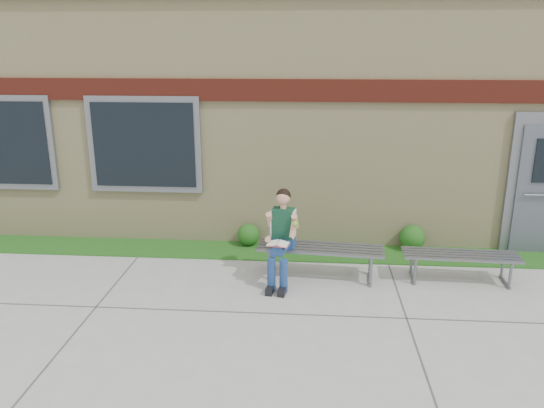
{
  "coord_description": "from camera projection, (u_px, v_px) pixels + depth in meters",
  "views": [
    {
      "loc": [
        -0.23,
        -5.55,
        3.28
      ],
      "look_at": [
        -0.78,
        1.7,
        1.1
      ],
      "focal_mm": 35.0,
      "sensor_mm": 36.0,
      "label": 1
    }
  ],
  "objects": [
    {
      "name": "ground",
      "position": [
        328.0,
        336.0,
        6.22
      ],
      "size": [
        80.0,
        80.0,
        0.0
      ],
      "primitive_type": "plane",
      "color": "#9E9E99",
      "rests_on": "ground"
    },
    {
      "name": "grass_strip",
      "position": [
        324.0,
        253.0,
        8.7
      ],
      "size": [
        16.0,
        0.8,
        0.02
      ],
      "primitive_type": "cube",
      "color": "#224A13",
      "rests_on": "ground"
    },
    {
      "name": "school_building",
      "position": [
        324.0,
        103.0,
        11.34
      ],
      "size": [
        16.2,
        6.22,
        4.2
      ],
      "color": "beige",
      "rests_on": "ground"
    },
    {
      "name": "bench_left",
      "position": [
        320.0,
        254.0,
        7.73
      ],
      "size": [
        1.86,
        0.67,
        0.47
      ],
      "rotation": [
        0.0,
        0.0,
        -0.09
      ],
      "color": "slate",
      "rests_on": "ground"
    },
    {
      "name": "bench_right",
      "position": [
        460.0,
        260.0,
        7.59
      ],
      "size": [
        1.65,
        0.52,
        0.42
      ],
      "rotation": [
        0.0,
        0.0,
        -0.04
      ],
      "color": "slate",
      "rests_on": "ground"
    },
    {
      "name": "girl",
      "position": [
        282.0,
        235.0,
        7.47
      ],
      "size": [
        0.48,
        0.82,
        1.35
      ],
      "rotation": [
        0.0,
        0.0,
        -0.15
      ],
      "color": "navy",
      "rests_on": "ground"
    },
    {
      "name": "shrub_mid",
      "position": [
        248.0,
        235.0,
        8.98
      ],
      "size": [
        0.37,
        0.37,
        0.37
      ],
      "primitive_type": "sphere",
      "color": "#224A13",
      "rests_on": "grass_strip"
    },
    {
      "name": "shrub_east",
      "position": [
        412.0,
        237.0,
        8.77
      ],
      "size": [
        0.42,
        0.42,
        0.42
      ],
      "primitive_type": "sphere",
      "color": "#224A13",
      "rests_on": "grass_strip"
    }
  ]
}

